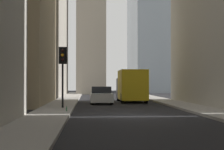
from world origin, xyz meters
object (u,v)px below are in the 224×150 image
Objects in this scene: delivery_truck at (131,86)px; traffic_light_midblock at (63,63)px; discarded_bottle at (67,109)px; sedan_white at (101,96)px.

traffic_light_midblock reaches higher than delivery_truck.
discarded_bottle is (-3.12, -0.42, -2.75)m from traffic_light_midblock.
discarded_bottle is (-13.25, 5.08, -1.21)m from delivery_truck.
traffic_light_midblock is 14.44× the size of discarded_bottle.
delivery_truck is 14.24m from discarded_bottle.
delivery_truck is 11.64m from traffic_light_midblock.
delivery_truck is 1.50× the size of sedan_white.
traffic_light_midblock is at bearing 7.74° from discarded_bottle.
discarded_bottle is at bearing -172.26° from traffic_light_midblock.
sedan_white is 1.10× the size of traffic_light_midblock.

